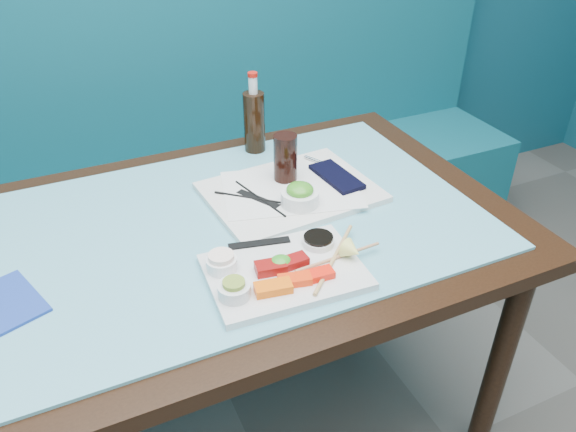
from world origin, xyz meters
name	(u,v)px	position (x,y,z in m)	size (l,w,h in m)	color
booth_bench	(161,195)	(0.00, 2.29, 0.37)	(3.00, 0.56, 1.17)	#0F515F
dining_table	(229,254)	(0.00, 1.45, 0.67)	(1.40, 0.90, 0.75)	black
glass_top	(226,225)	(0.00, 1.45, 0.75)	(1.22, 0.76, 0.01)	#5EA9BC
sashimi_plate	(285,272)	(0.05, 1.22, 0.77)	(0.32, 0.23, 0.02)	silver
salmon_left	(273,288)	(0.00, 1.16, 0.78)	(0.08, 0.04, 0.02)	#FB600A
salmon_mid	(295,280)	(0.05, 1.17, 0.78)	(0.07, 0.03, 0.02)	#FD340A
salmon_right	(318,275)	(0.10, 1.16, 0.78)	(0.07, 0.03, 0.02)	#FF1D0A
tuna_left	(271,267)	(0.02, 1.22, 0.78)	(0.06, 0.04, 0.02)	maroon
tuna_right	(294,261)	(0.07, 1.22, 0.78)	(0.06, 0.03, 0.02)	maroon
seaweed_garnish	(281,262)	(0.04, 1.23, 0.79)	(0.05, 0.04, 0.03)	#309322
ramekin_wasabi	(234,290)	(-0.08, 1.18, 0.79)	(0.07, 0.07, 0.03)	silver
wasabi_fill	(234,283)	(-0.08, 1.18, 0.81)	(0.04, 0.04, 0.01)	olive
ramekin_ginger	(222,264)	(-0.07, 1.27, 0.79)	(0.07, 0.07, 0.03)	white
ginger_fill	(221,257)	(-0.07, 1.27, 0.81)	(0.05, 0.05, 0.01)	#FFE2D1
soy_dish	(318,241)	(0.15, 1.27, 0.78)	(0.07, 0.07, 0.01)	silver
soy_fill	(318,237)	(0.15, 1.27, 0.79)	(0.07, 0.07, 0.01)	black
lemon_wedge	(352,251)	(0.19, 1.19, 0.80)	(0.05, 0.05, 0.04)	#FDFF78
chopstick_sleeve	(259,243)	(0.03, 1.32, 0.78)	(0.14, 0.02, 0.00)	black
wooden_chopstick_a	(334,258)	(0.16, 1.20, 0.78)	(0.01, 0.01, 0.26)	tan
wooden_chopstick_b	(338,257)	(0.17, 1.20, 0.78)	(0.01, 0.01, 0.21)	#B47C55
serving_tray	(291,192)	(0.20, 1.51, 0.77)	(0.42, 0.32, 0.02)	silver
paper_placemat	(291,189)	(0.20, 1.51, 0.77)	(0.35, 0.24, 0.00)	silver
seaweed_bowl	(300,198)	(0.19, 1.43, 0.79)	(0.09, 0.09, 0.04)	white
seaweed_salad	(300,190)	(0.19, 1.43, 0.82)	(0.07, 0.07, 0.03)	#3C8E20
cola_glass	(285,158)	(0.21, 1.56, 0.84)	(0.06, 0.06, 0.13)	black
navy_pouch	(336,177)	(0.33, 1.51, 0.78)	(0.07, 0.17, 0.01)	black
fork	(317,161)	(0.33, 1.61, 0.78)	(0.01, 0.01, 0.08)	silver
black_chopstick_a	(257,199)	(0.10, 1.50, 0.78)	(0.01, 0.01, 0.23)	black
black_chopstick_b	(260,198)	(0.11, 1.50, 0.78)	(0.01, 0.01, 0.21)	black
tray_sleeve	(258,199)	(0.10, 1.50, 0.78)	(0.02, 0.13, 0.00)	black
cola_bottle_body	(254,122)	(0.21, 1.79, 0.85)	(0.06, 0.06, 0.18)	black
cola_bottle_neck	(253,85)	(0.21, 1.79, 0.96)	(0.03, 0.03, 0.05)	white
cola_bottle_cap	(253,75)	(0.21, 1.79, 0.99)	(0.03, 0.03, 0.01)	red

